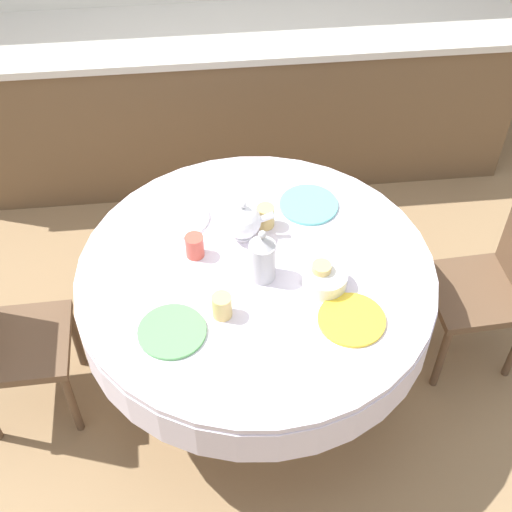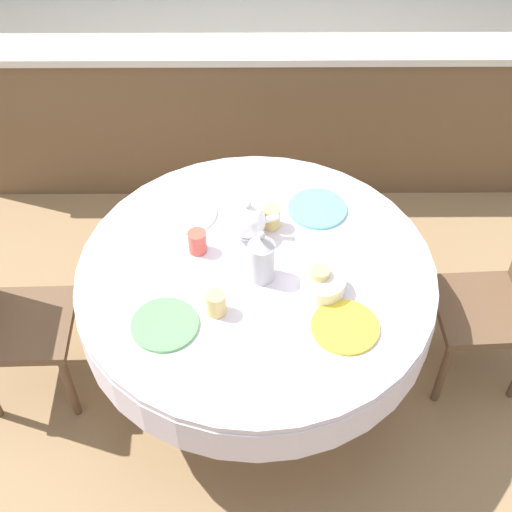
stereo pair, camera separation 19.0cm
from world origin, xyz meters
name	(u,v)px [view 1 (the left image)]	position (x,y,z in m)	size (l,w,h in m)	color
ground_plane	(256,374)	(0.00, 0.00, 0.00)	(12.00, 12.00, 0.00)	#8E704C
kitchen_counter	(227,101)	(0.00, 1.59, 0.46)	(3.24, 0.64, 0.91)	brown
dining_table	(256,290)	(0.00, 0.00, 0.62)	(1.45, 1.45, 0.74)	brown
chair_left	(498,276)	(1.07, 0.06, 0.51)	(0.42, 0.42, 0.94)	brown
plate_near_left	(172,332)	(-0.34, -0.28, 0.74)	(0.25, 0.25, 0.01)	#5BA85B
cup_near_left	(222,306)	(-0.15, -0.21, 0.79)	(0.08, 0.08, 0.10)	#DBB766
plate_near_right	(352,320)	(0.33, -0.29, 0.74)	(0.25, 0.25, 0.01)	yellow
cup_near_right	(321,274)	(0.24, -0.09, 0.79)	(0.08, 0.08, 0.10)	#DBB766
plate_far_left	(179,218)	(-0.29, 0.33, 0.74)	(0.25, 0.25, 0.01)	white
cup_far_left	(195,246)	(-0.24, 0.11, 0.79)	(0.08, 0.08, 0.10)	#CC4C3D
plate_far_right	(309,205)	(0.27, 0.35, 0.74)	(0.25, 0.25, 0.01)	#60BCB7
cup_far_right	(265,216)	(0.07, 0.25, 0.79)	(0.08, 0.08, 0.10)	#DBB766
coffee_carafe	(262,257)	(0.02, -0.03, 0.84)	(0.10, 0.10, 0.25)	#B2B2B7
teapot	(243,221)	(-0.03, 0.19, 0.82)	(0.21, 0.15, 0.19)	white
fruit_bowl	(325,280)	(0.26, -0.11, 0.77)	(0.17, 0.17, 0.07)	silver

